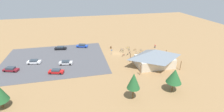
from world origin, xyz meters
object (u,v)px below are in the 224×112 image
object	(u,v)px
trash_bin	(111,47)
car_blue_aisle_side	(82,46)
bicycle_white_yard_front	(142,50)
car_black_mid_lot	(61,48)
lot_sign	(112,51)
bicycle_blue_near_porch	(122,49)
bicycle_yellow_near_sign	(128,48)
car_red_end_stall	(56,71)
car_silver_back_corner	(66,63)
visitor_by_pavilion	(155,46)
bike_pavilion	(155,57)
bicycle_green_trailside	(122,51)
bicycle_black_back_row	(128,54)
car_maroon_inner_stall	(11,69)
pine_midwest	(175,76)
bicycle_orange_edge_south	(135,50)
bicycle_silver_by_bin	(137,53)
pine_far_east	(134,81)
bicycle_purple_front_row	(130,52)
bicycle_red_edge_north	(123,55)
bicycle_teal_yard_right	(129,50)
car_white_by_curb	(34,62)
bicycle_black_lone_west	(142,52)

from	to	relation	value
trash_bin	car_blue_aisle_side	xyz separation A→B (m)	(11.68, -4.00, 0.30)
bicycle_white_yard_front	car_black_mid_lot	size ratio (longest dim) A/B	0.29
lot_sign	bicycle_blue_near_porch	size ratio (longest dim) A/B	1.46
bicycle_yellow_near_sign	car_red_end_stall	size ratio (longest dim) A/B	0.35
car_silver_back_corner	visitor_by_pavilion	distance (m)	37.23
car_blue_aisle_side	visitor_by_pavilion	distance (m)	30.99
bicycle_white_yard_front	car_silver_back_corner	bearing A→B (deg)	10.77
bike_pavilion	bicycle_green_trailside	xyz separation A→B (m)	(7.39, -13.55, -2.86)
bicycle_black_back_row	car_red_end_stall	bearing A→B (deg)	18.10
bicycle_blue_near_porch	car_maroon_inner_stall	size ratio (longest dim) A/B	0.31
pine_midwest	bicycle_orange_edge_south	size ratio (longest dim) A/B	4.02
bicycle_silver_by_bin	pine_far_east	bearing A→B (deg)	66.78
trash_bin	bicycle_yellow_near_sign	xyz separation A→B (m)	(-6.96, 1.64, -0.10)
trash_bin	bicycle_black_back_row	xyz separation A→B (m)	(-4.71, 8.23, -0.10)
bicycle_purple_front_row	car_blue_aisle_side	xyz separation A→B (m)	(17.70, -10.74, 0.35)
bicycle_red_edge_north	visitor_by_pavilion	size ratio (longest dim) A/B	0.85
bicycle_teal_yard_right	car_black_mid_lot	bearing A→B (deg)	-15.61
bicycle_orange_edge_south	bicycle_purple_front_row	size ratio (longest dim) A/B	0.90
car_white_by_curb	bicycle_yellow_near_sign	bearing A→B (deg)	-170.01
pine_far_east	bicycle_black_lone_west	xyz separation A→B (m)	(-12.64, -25.43, -4.50)
bicycle_black_lone_west	bicycle_white_yard_front	size ratio (longest dim) A/B	1.10
bicycle_teal_yard_right	car_white_by_curb	world-z (taller)	car_white_by_curb
bicycle_black_lone_west	bicycle_silver_by_bin	size ratio (longest dim) A/B	1.07
car_blue_aisle_side	bicycle_white_yard_front	bearing A→B (deg)	157.82
pine_midwest	car_silver_back_corner	bearing A→B (deg)	-38.17
lot_sign	bicycle_black_lone_west	bearing A→B (deg)	174.55
bike_pavilion	bicycle_yellow_near_sign	distance (m)	17.45
bicycle_red_edge_north	pine_midwest	bearing A→B (deg)	104.66
car_red_end_stall	visitor_by_pavilion	world-z (taller)	visitor_by_pavilion
trash_bin	visitor_by_pavilion	bearing A→B (deg)	169.22
bicycle_teal_yard_right	bicycle_yellow_near_sign	bearing A→B (deg)	-98.31
bicycle_orange_edge_south	car_maroon_inner_stall	distance (m)	44.52
bicycle_orange_edge_south	bicycle_green_trailside	bearing A→B (deg)	6.29
trash_bin	bicycle_red_edge_north	distance (m)	9.21
trash_bin	bicycle_black_back_row	distance (m)	9.48
pine_midwest	car_white_by_curb	xyz separation A→B (m)	(37.67, -24.44, -3.62)
bicycle_orange_edge_south	car_red_end_stall	xyz separation A→B (m)	(29.92, 12.30, 0.37)
pine_far_east	bicycle_silver_by_bin	distance (m)	27.87
bicycle_orange_edge_south	car_maroon_inner_stall	world-z (taller)	car_maroon_inner_stall
trash_bin	pine_midwest	bearing A→B (deg)	105.54
bicycle_blue_near_porch	bicycle_black_back_row	world-z (taller)	bicycle_blue_near_porch
visitor_by_pavilion	pine_midwest	bearing A→B (deg)	71.98
bike_pavilion	car_maroon_inner_stall	xyz separation A→B (m)	(45.36, -6.42, -2.48)
bicycle_black_lone_west	car_blue_aisle_side	size ratio (longest dim) A/B	0.31
pine_far_east	visitor_by_pavilion	world-z (taller)	pine_far_east
bicycle_yellow_near_sign	bicycle_purple_front_row	bearing A→B (deg)	79.61
bicycle_black_back_row	car_white_by_curb	xyz separation A→B (m)	(33.38, -0.31, 0.40)
bicycle_orange_edge_south	car_black_mid_lot	bearing A→B (deg)	-14.51
car_maroon_inner_stall	visitor_by_pavilion	distance (m)	53.77
bike_pavilion	bicycle_red_edge_north	size ratio (longest dim) A/B	9.89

